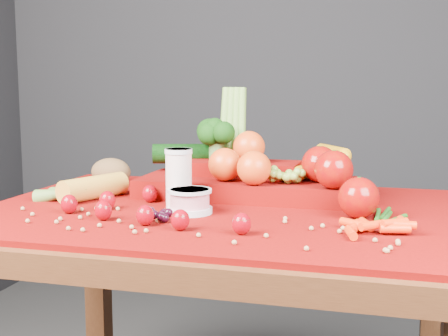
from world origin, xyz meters
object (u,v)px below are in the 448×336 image
(table, at_px, (222,255))
(milk_glass, at_px, (179,176))
(yogurt_bowl, at_px, (190,200))
(produce_mound, at_px, (259,172))

(table, relative_size, milk_glass, 8.29)
(milk_glass, distance_m, yogurt_bowl, 0.08)
(table, height_order, produce_mound, produce_mound)
(produce_mound, bearing_deg, table, -109.25)
(milk_glass, height_order, yogurt_bowl, milk_glass)
(produce_mound, bearing_deg, yogurt_bowl, -115.53)
(milk_glass, relative_size, produce_mound, 0.22)
(table, bearing_deg, yogurt_bowl, -127.16)
(yogurt_bowl, distance_m, produce_mound, 0.24)
(table, height_order, yogurt_bowl, yogurt_bowl)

